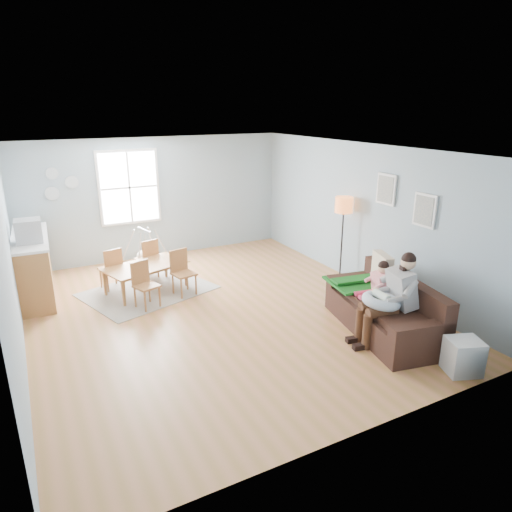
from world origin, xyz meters
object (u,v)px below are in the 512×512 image
storage_cube (462,356)px  chair_nw (112,267)px  sofa (386,313)px  toddler (377,283)px  counter (34,266)px  monitor (28,231)px  chair_sw (144,282)px  father (391,296)px  chair_se (182,270)px  dining_table (147,278)px  floor_lamp (344,212)px  baby_swing (146,255)px  chair_ne (148,257)px

storage_cube → chair_nw: size_ratio=0.64×
sofa → storage_cube: (0.07, -1.36, -0.07)m
toddler → counter: counter is taller
storage_cube → monitor: size_ratio=1.24×
toddler → chair_sw: size_ratio=1.05×
father → chair_sw: father is taller
chair_sw → father: bearing=-45.5°
toddler → chair_se: (-2.26, 2.68, -0.26)m
counter → storage_cube: bearing=-48.5°
father → chair_se: (-2.10, 3.17, -0.27)m
chair_se → counter: 2.66m
father → counter: (-4.50, 4.31, -0.16)m
dining_table → chair_sw: bearing=-125.7°
floor_lamp → counter: floor_lamp is taller
chair_se → baby_swing: bearing=103.5°
floor_lamp → monitor: (-5.45, 1.55, -0.06)m
dining_table → chair_ne: size_ratio=1.78×
sofa → storage_cube: size_ratio=4.32×
storage_cube → chair_ne: size_ratio=0.64×
sofa → toddler: size_ratio=2.66×
dining_table → baby_swing: bearing=58.2°
toddler → monitor: size_ratio=2.01×
monitor → baby_swing: size_ratio=0.38×
storage_cube → baby_swing: (-2.68, 5.56, 0.20)m
dining_table → monitor: 2.17m
counter → monitor: size_ratio=4.83×
chair_nw → floor_lamp: bearing=-21.0°
dining_table → baby_swing: (0.24, 0.91, 0.17)m
floor_lamp → counter: 5.84m
chair_nw → monitor: 1.58m
chair_se → chair_nw: (-1.10, 0.80, -0.01)m
counter → chair_se: bearing=-25.3°
floor_lamp → baby_swing: 4.08m
toddler → dining_table: size_ratio=0.58×
father → floor_lamp: floor_lamp is taller
storage_cube → chair_nw: 6.13m
chair_se → counter: size_ratio=0.41×
toddler → sofa: bearing=-80.4°
floor_lamp → monitor: bearing=164.2°
chair_sw → chair_se: 0.81m
toddler → monitor: bearing=143.7°
floor_lamp → baby_swing: bearing=148.0°
floor_lamp → chair_se: size_ratio=2.00×
chair_ne → toddler: bearing=-55.0°
chair_ne → sofa: bearing=-56.2°
floor_lamp → storage_cube: floor_lamp is taller
toddler → counter: 6.03m
sofa → toddler: 0.48m
storage_cube → chair_sw: 5.09m
baby_swing → monitor: bearing=-165.2°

